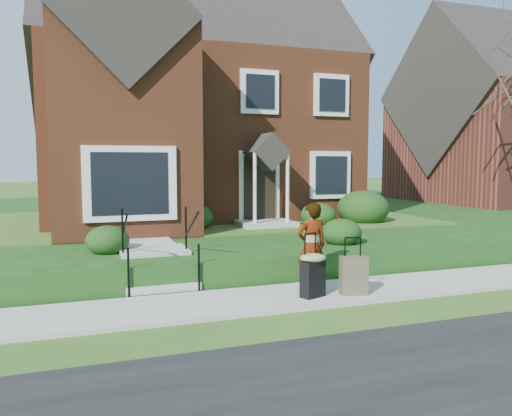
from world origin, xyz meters
name	(u,v)px	position (x,y,z in m)	size (l,w,h in m)	color
ground	(306,297)	(0.00, 0.00, 0.00)	(120.00, 120.00, 0.00)	#2D5119
sidewalk	(306,295)	(0.00, 0.00, 0.04)	(60.00, 1.60, 0.08)	#9E9B93
terrace	(283,215)	(4.00, 10.90, 0.30)	(44.00, 20.00, 0.60)	#14360E
walkway	(140,234)	(-2.50, 5.00, 0.63)	(1.20, 6.00, 0.06)	#9E9B93
main_house	(188,85)	(-0.21, 9.61, 5.26)	(10.40, 10.20, 9.40)	brown
neighbour_house	(509,106)	(16.00, 11.00, 5.25)	(9.40, 8.00, 9.20)	brown
front_steps	(157,262)	(-2.50, 1.84, 0.47)	(1.40, 2.02, 1.50)	#9E9B93
foundation_shrubs	(258,213)	(0.80, 4.99, 1.08)	(9.91, 4.72, 1.14)	#0F3510
woman	(312,246)	(0.19, 0.20, 0.92)	(0.61, 0.40, 1.68)	#999999
suitcase_black	(313,272)	(-0.01, -0.27, 0.53)	(0.59, 0.54, 1.17)	black
suitcase_olive	(354,275)	(0.78, -0.36, 0.43)	(0.54, 0.38, 1.06)	brown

